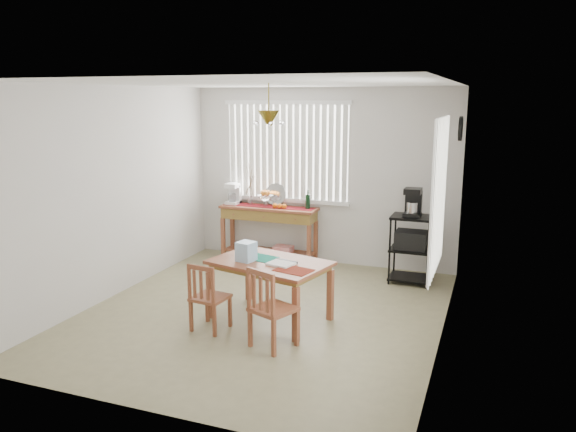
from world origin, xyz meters
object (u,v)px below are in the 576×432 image
at_px(chair_right, 271,309).
at_px(wire_cart, 411,243).
at_px(cart_items, 413,203).
at_px(dining_table, 270,268).
at_px(chair_left, 208,297).
at_px(sideboard, 269,220).

bearing_deg(chair_right, wire_cart, 68.70).
height_order(cart_items, dining_table, cart_items).
height_order(wire_cart, dining_table, wire_cart).
bearing_deg(chair_left, sideboard, 98.44).
distance_m(cart_items, chair_left, 3.06).
bearing_deg(chair_left, wire_cart, 53.26).
bearing_deg(dining_table, sideboard, 112.50).
distance_m(dining_table, chair_left, 0.76).
xyz_separation_m(chair_left, chair_right, (0.78, -0.16, 0.04)).
bearing_deg(cart_items, wire_cart, -90.00).
relative_size(sideboard, cart_items, 3.95).
bearing_deg(wire_cart, cart_items, 90.00).
bearing_deg(dining_table, cart_items, 55.41).
bearing_deg(wire_cart, sideboard, 172.13).
relative_size(dining_table, chair_left, 1.88).
height_order(sideboard, wire_cart, wire_cart).
relative_size(cart_items, chair_right, 0.45).
height_order(wire_cart, chair_right, wire_cart).
xyz_separation_m(sideboard, dining_table, (0.89, -2.15, -0.03)).
xyz_separation_m(sideboard, chair_right, (1.18, -2.84, -0.22)).
bearing_deg(chair_left, chair_right, -11.72).
relative_size(wire_cart, cart_items, 2.43).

